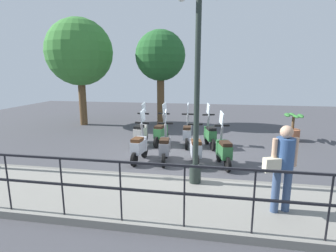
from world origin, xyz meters
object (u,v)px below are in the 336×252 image
object	(u,v)px
tree_distant	(160,57)
scooter_near_3	(139,146)
pedestrian_with_bag	(283,163)
potted_palm	(292,129)
scooter_near_1	(196,148)
scooter_near_2	(165,147)
scooter_near_0	(224,150)
tree_large	(79,53)
scooter_far_3	(141,132)
scooter_far_1	(187,133)
lamp_post_near	(197,95)
scooter_far_0	(210,134)
scooter_far_2	(161,132)

from	to	relation	value
tree_distant	scooter_near_3	bearing A→B (deg)	-175.02
pedestrian_with_bag	potted_palm	xyz separation A→B (m)	(5.96, -1.82, -0.63)
tree_distant	scooter_near_3	world-z (taller)	tree_distant
scooter_near_1	scooter_near_2	world-z (taller)	same
pedestrian_with_bag	scooter_near_0	xyz separation A→B (m)	(2.59, 0.90, -0.60)
pedestrian_with_bag	tree_large	bearing A→B (deg)	26.06
tree_large	scooter_far_3	xyz separation A→B (m)	(-3.22, -3.90, -3.07)
scooter_far_1	scooter_far_3	bearing A→B (deg)	91.65
tree_large	scooter_near_3	world-z (taller)	tree_large
lamp_post_near	scooter_near_3	bearing A→B (deg)	48.66
scooter_near_0	pedestrian_with_bag	bearing A→B (deg)	-175.58
potted_palm	scooter_far_3	bearing A→B (deg)	106.22
tree_distant	scooter_far_1	xyz separation A→B (m)	(-3.75, -1.72, -2.88)
scooter_near_1	lamp_post_near	bearing A→B (deg)	173.77
tree_large	scooter_near_3	size ratio (longest dim) A/B	3.36
scooter_near_1	potted_palm	bearing A→B (deg)	-56.49
tree_large	scooter_far_3	world-z (taller)	tree_large
scooter_far_0	scooter_far_2	world-z (taller)	same
potted_palm	scooter_near_1	world-z (taller)	scooter_near_1
tree_distant	scooter_far_2	distance (m)	4.79
scooter_far_0	scooter_near_0	bearing A→B (deg)	176.17
scooter_far_2	scooter_near_2	bearing A→B (deg)	-153.41
lamp_post_near	scooter_near_2	bearing A→B (deg)	32.07
pedestrian_with_bag	scooter_near_2	world-z (taller)	pedestrian_with_bag
scooter_near_2	scooter_far_0	bearing A→B (deg)	-40.09
pedestrian_with_bag	scooter_near_1	world-z (taller)	pedestrian_with_bag
scooter_near_3	scooter_far_0	distance (m)	2.79
scooter_far_3	scooter_near_2	bearing A→B (deg)	-138.11
scooter_near_1	scooter_far_3	xyz separation A→B (m)	(1.69, 2.11, 0.00)
tree_distant	scooter_near_1	world-z (taller)	tree_distant
lamp_post_near	scooter_far_1	bearing A→B (deg)	8.80
lamp_post_near	scooter_near_1	distance (m)	2.32
tree_distant	scooter_near_0	world-z (taller)	tree_distant
lamp_post_near	scooter_far_0	distance (m)	3.84
scooter_near_1	scooter_far_3	size ratio (longest dim) A/B	1.00
pedestrian_with_bag	tree_distant	distance (m)	9.36
tree_large	scooter_near_0	xyz separation A→B (m)	(-4.95, -6.80, -3.07)
tree_large	scooter_far_2	xyz separation A→B (m)	(-3.07, -4.63, -3.07)
tree_large	tree_distant	xyz separation A→B (m)	(0.68, -3.86, -0.18)
pedestrian_with_bag	potted_palm	bearing A→B (deg)	-36.56
potted_palm	pedestrian_with_bag	bearing A→B (deg)	163.01
scooter_near_0	scooter_near_1	world-z (taller)	same
scooter_near_0	scooter_near_3	xyz separation A→B (m)	(-0.01, 2.45, 0.00)
scooter_near_0	scooter_near_3	bearing A→B (deg)	75.48
tree_distant	scooter_near_0	size ratio (longest dim) A/B	3.01
scooter_far_0	scooter_far_1	bearing A→B (deg)	74.48
potted_palm	scooter_near_1	bearing A→B (deg)	133.43
tree_large	scooter_far_1	xyz separation A→B (m)	(-3.07, -5.58, -3.07)
scooter_near_2	scooter_near_3	distance (m)	0.76
scooter_far_2	scooter_far_3	world-z (taller)	same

